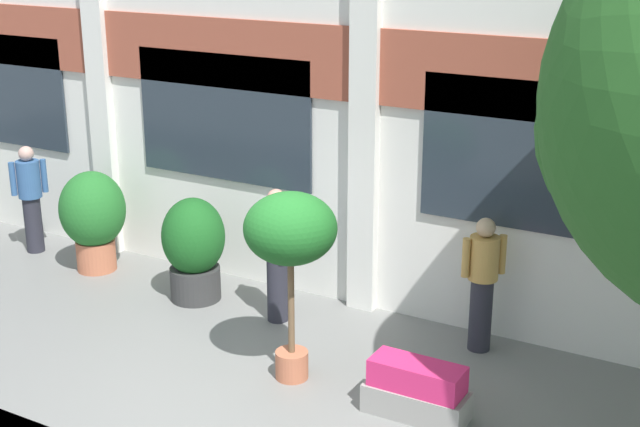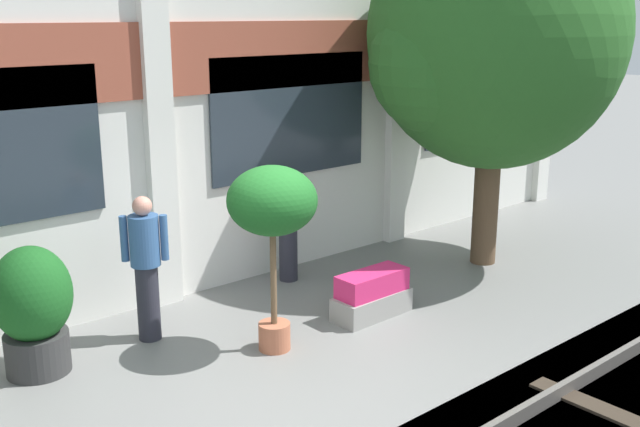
# 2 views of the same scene
# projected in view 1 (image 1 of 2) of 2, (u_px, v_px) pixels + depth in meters

# --- Properties ---
(ground_plane) EXTENTS (80.00, 80.00, 0.00)m
(ground_plane) POSITION_uv_depth(u_px,v_px,m) (238.00, 404.00, 9.17)
(ground_plane) COLOR slate
(potted_plant_square_trough) EXTENTS (1.06, 0.44, 0.58)m
(potted_plant_square_trough) POSITION_uv_depth(u_px,v_px,m) (417.00, 391.00, 8.88)
(potted_plant_square_trough) COLOR gray
(potted_plant_square_trough) RESTS_ON ground
(potted_plant_fluted_column) EXTENTS (0.82, 0.82, 1.38)m
(potted_plant_fluted_column) POSITION_uv_depth(u_px,v_px,m) (194.00, 247.00, 11.50)
(potted_plant_fluted_column) COLOR #333333
(potted_plant_fluted_column) RESTS_ON ground
(potted_plant_low_pan) EXTENTS (0.98, 0.98, 2.10)m
(potted_plant_low_pan) POSITION_uv_depth(u_px,v_px,m) (290.00, 236.00, 9.19)
(potted_plant_low_pan) COLOR #B76647
(potted_plant_low_pan) RESTS_ON ground
(potted_plant_stone_basin) EXTENTS (0.92, 0.92, 1.44)m
(potted_plant_stone_basin) POSITION_uv_depth(u_px,v_px,m) (93.00, 215.00, 12.44)
(potted_plant_stone_basin) COLOR #B76647
(potted_plant_stone_basin) RESTS_ON ground
(resident_by_doorway) EXTENTS (0.41, 0.39, 1.60)m
(resident_by_doorway) POSITION_uv_depth(u_px,v_px,m) (483.00, 280.00, 10.08)
(resident_by_doorway) COLOR #282833
(resident_by_doorway) RESTS_ON ground
(resident_watching_tracks) EXTENTS (0.45, 0.34, 1.70)m
(resident_watching_tracks) POSITION_uv_depth(u_px,v_px,m) (277.00, 251.00, 10.81)
(resident_watching_tracks) COLOR #282833
(resident_watching_tracks) RESTS_ON ground
(resident_near_plants) EXTENTS (0.35, 0.44, 1.62)m
(resident_near_plants) POSITION_uv_depth(u_px,v_px,m) (30.00, 196.00, 13.13)
(resident_near_plants) COLOR #282833
(resident_near_plants) RESTS_ON ground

